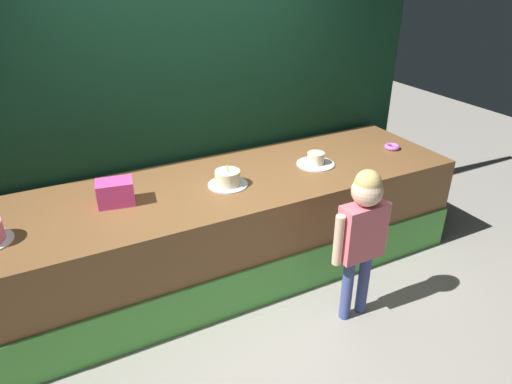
% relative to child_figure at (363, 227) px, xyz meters
% --- Properties ---
extents(ground_plane, '(12.00, 12.00, 0.00)m').
position_rel_child_figure_xyz_m(ground_plane, '(-0.61, 0.40, -0.77)').
color(ground_plane, gray).
extents(stage_platform, '(3.88, 1.11, 0.84)m').
position_rel_child_figure_xyz_m(stage_platform, '(-0.61, 0.94, -0.35)').
color(stage_platform, brown).
rests_on(stage_platform, ground_plane).
extents(curtain_backdrop, '(4.40, 0.08, 2.64)m').
position_rel_child_figure_xyz_m(curtain_backdrop, '(-0.61, 1.59, 0.55)').
color(curtain_backdrop, '#113823').
rests_on(curtain_backdrop, ground_plane).
extents(child_figure, '(0.46, 0.21, 1.19)m').
position_rel_child_figure_xyz_m(child_figure, '(0.00, 0.00, 0.00)').
color(child_figure, '#3F4C8C').
rests_on(child_figure, ground_plane).
extents(pink_box, '(0.28, 0.22, 0.18)m').
position_rel_child_figure_xyz_m(pink_box, '(-1.43, 0.97, 0.16)').
color(pink_box, '#ED439C').
rests_on(pink_box, stage_platform).
extents(donut, '(0.14, 0.14, 0.04)m').
position_rel_child_figure_xyz_m(donut, '(1.04, 0.88, 0.09)').
color(donut, '#CC66D8').
rests_on(donut, stage_platform).
extents(cake_center, '(0.31, 0.31, 0.18)m').
position_rel_child_figure_xyz_m(cake_center, '(-0.61, 0.88, 0.12)').
color(cake_center, silver).
rests_on(cake_center, stage_platform).
extents(cake_right, '(0.32, 0.32, 0.11)m').
position_rel_child_figure_xyz_m(cake_right, '(0.22, 0.90, 0.11)').
color(cake_right, white).
rests_on(cake_right, stage_platform).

